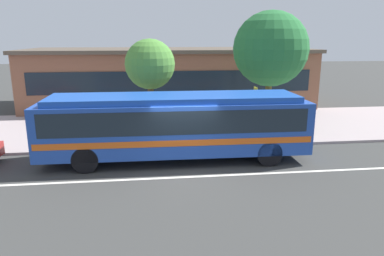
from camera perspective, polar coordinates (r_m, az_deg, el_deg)
ground_plane at (r=13.85m, az=-1.19°, el=-6.60°), size 120.00×120.00×0.00m
sidewalk_slab at (r=20.06m, az=-3.05°, el=0.18°), size 60.00×8.00×0.12m
lane_stripe_center at (r=13.11m, az=-0.84°, el=-7.83°), size 56.00×0.16×0.01m
transit_bus at (r=14.49m, az=-2.72°, el=0.86°), size 10.74×2.68×2.70m
pedestrian_waiting_near_sign at (r=17.61m, az=-6.13°, el=1.50°), size 0.42×0.42×1.62m
pedestrian_walking_along_curb at (r=16.30m, az=-6.86°, el=0.46°), size 0.34×0.34×1.63m
bus_stop_sign at (r=17.23m, az=10.01°, el=3.41°), size 0.08×0.44×2.55m
street_tree_near_stop at (r=17.50m, az=-6.72°, el=9.96°), size 2.40×2.40×4.77m
street_tree_mid_block at (r=19.88m, az=12.43°, el=12.20°), size 3.99×3.99×6.22m
station_building at (r=26.86m, az=-3.52°, el=8.15°), size 20.18×7.89×4.15m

